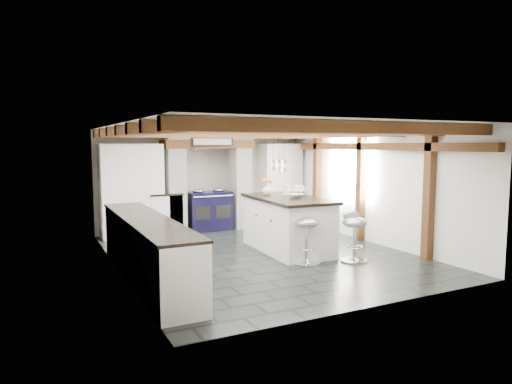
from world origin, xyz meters
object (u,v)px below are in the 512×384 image
bar_stool_far (306,231)px  range_cooker (209,210)px  kitchen_island (287,223)px  bar_stool_near (354,231)px

bar_stool_far → range_cooker: bearing=85.1°
range_cooker → kitchen_island: kitchen_island is taller
bar_stool_near → bar_stool_far: 0.85m
range_cooker → bar_stool_near: (1.20, -3.82, 0.07)m
kitchen_island → bar_stool_far: 0.99m
range_cooker → bar_stool_far: range_cooker is taller
kitchen_island → bar_stool_far: kitchen_island is taller
kitchen_island → bar_stool_near: kitchen_island is taller
range_cooker → bar_stool_near: bearing=-72.6°
range_cooker → bar_stool_far: bearing=-84.0°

